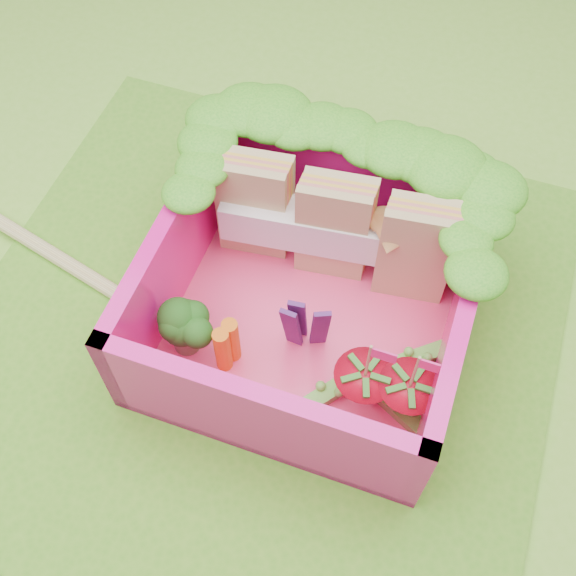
% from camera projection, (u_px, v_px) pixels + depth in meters
% --- Properties ---
extents(ground, '(14.00, 14.00, 0.00)m').
position_uv_depth(ground, '(259.00, 333.00, 3.28)').
color(ground, '#80C637').
rests_on(ground, ground).
extents(placemat, '(2.60, 2.60, 0.03)m').
position_uv_depth(placemat, '(259.00, 331.00, 3.26)').
color(placemat, '#58A425').
rests_on(placemat, ground).
extents(bento_floor, '(1.30, 1.30, 0.05)m').
position_uv_depth(bento_floor, '(310.00, 321.00, 3.25)').
color(bento_floor, '#FF4179').
rests_on(bento_floor, placemat).
extents(bento_box, '(1.30, 1.30, 0.55)m').
position_uv_depth(bento_box, '(311.00, 292.00, 3.03)').
color(bento_box, '#FF1593').
rests_on(bento_box, placemat).
extents(lettuce_ruffle, '(1.43, 0.77, 0.11)m').
position_uv_depth(lettuce_ruffle, '(350.00, 157.00, 2.99)').
color(lettuce_ruffle, '#27921A').
rests_on(lettuce_ruffle, bento_box).
extents(sandwich_stack, '(1.07, 0.29, 0.56)m').
position_uv_depth(sandwich_stack, '(336.00, 228.00, 3.15)').
color(sandwich_stack, tan).
rests_on(sandwich_stack, bento_floor).
extents(broccoli, '(0.33, 0.33, 0.25)m').
position_uv_depth(broccoli, '(183.00, 325.00, 3.01)').
color(broccoli, '#5B8E44').
rests_on(broccoli, bento_floor).
extents(carrot_sticks, '(0.09, 0.13, 0.27)m').
position_uv_depth(carrot_sticks, '(227.00, 345.00, 3.00)').
color(carrot_sticks, orange).
rests_on(carrot_sticks, bento_floor).
extents(purple_wedges, '(0.18, 0.07, 0.38)m').
position_uv_depth(purple_wedges, '(303.00, 325.00, 2.99)').
color(purple_wedges, '#481B60').
rests_on(purple_wedges, bento_floor).
extents(strawberry_left, '(0.25, 0.25, 0.49)m').
position_uv_depth(strawberry_left, '(363.00, 387.00, 2.90)').
color(strawberry_left, red).
rests_on(strawberry_left, bento_floor).
extents(strawberry_right, '(0.25, 0.25, 0.49)m').
position_uv_depth(strawberry_right, '(406.00, 398.00, 2.88)').
color(strawberry_right, red).
rests_on(strawberry_right, bento_floor).
extents(snap_peas, '(0.59, 0.55, 0.05)m').
position_uv_depth(snap_peas, '(383.00, 387.00, 3.02)').
color(snap_peas, '#51B93A').
rests_on(snap_peas, bento_floor).
extents(chopsticks, '(2.21, 0.59, 0.04)m').
position_uv_depth(chopsticks, '(53.00, 255.00, 3.44)').
color(chopsticks, tan).
rests_on(chopsticks, placemat).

